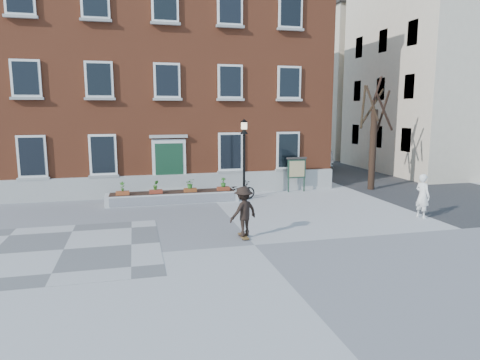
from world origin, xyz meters
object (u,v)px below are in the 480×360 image
object	(u,v)px
lamp_post	(244,147)
parked_car	(323,160)
bystander	(423,196)
skateboarder	(243,211)
bicycle	(238,190)
notice_board	(297,169)

from	to	relation	value
lamp_post	parked_car	bearing A→B (deg)	47.37
bystander	lamp_post	xyz separation A→B (m)	(-6.05, 5.66, 1.63)
bystander	lamp_post	world-z (taller)	lamp_post
parked_car	skateboarder	distance (m)	19.12
bicycle	parked_car	world-z (taller)	parked_car
lamp_post	bicycle	bearing A→B (deg)	-134.91
bicycle	skateboarder	size ratio (longest dim) A/B	0.98
parked_car	lamp_post	world-z (taller)	lamp_post
parked_car	bicycle	bearing A→B (deg)	-109.34
skateboarder	bicycle	bearing A→B (deg)	77.96
lamp_post	bystander	bearing A→B (deg)	-43.11
skateboarder	lamp_post	bearing A→B (deg)	75.37
bystander	lamp_post	distance (m)	8.44
bicycle	parked_car	bearing A→B (deg)	-52.68
parked_car	lamp_post	distance (m)	12.97
bicycle	parked_car	distance (m)	13.39
bicycle	skateboarder	bearing A→B (deg)	158.01
parked_car	notice_board	xyz separation A→B (m)	(-5.54, -8.55, 0.63)
parked_car	bystander	distance (m)	15.33
notice_board	skateboarder	xyz separation A→B (m)	(-4.87, -7.49, -0.33)
parked_car	notice_board	distance (m)	10.20
lamp_post	skateboarder	size ratio (longest dim) A/B	2.18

